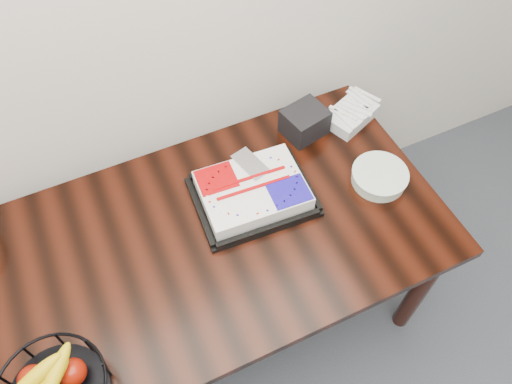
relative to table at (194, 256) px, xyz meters
name	(u,v)px	position (x,y,z in m)	size (l,w,h in m)	color
table	(194,256)	(0.00, 0.00, 0.00)	(1.80, 0.90, 0.75)	black
cake_tray	(252,192)	(0.27, 0.09, 0.13)	(0.44, 0.36, 0.09)	black
plate_stack	(379,177)	(0.73, -0.04, 0.11)	(0.21, 0.21, 0.05)	white
fork_bag	(351,115)	(0.80, 0.27, 0.12)	(0.25, 0.21, 0.06)	silver
napkin_box	(305,122)	(0.60, 0.29, 0.14)	(0.16, 0.14, 0.11)	black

